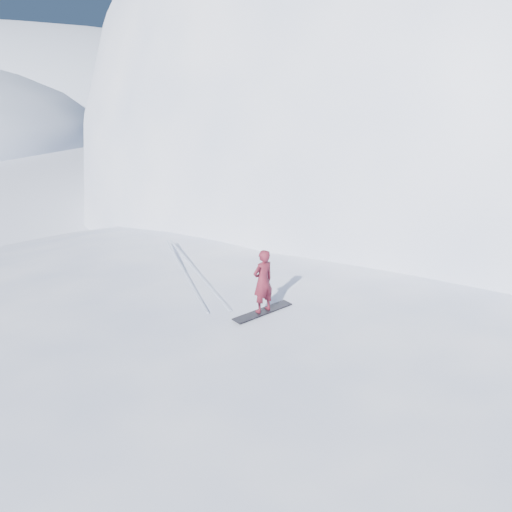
{
  "coord_description": "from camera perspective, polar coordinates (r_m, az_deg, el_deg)",
  "views": [
    {
      "loc": [
        -2.02,
        -8.89,
        7.88
      ],
      "look_at": [
        -0.03,
        2.91,
        3.5
      ],
      "focal_mm": 35.0,
      "sensor_mm": 36.0,
      "label": 1
    }
  ],
  "objects": [
    {
      "name": "ground",
      "position": [
        12.05,
        2.6,
        -20.78
      ],
      "size": [
        400.0,
        400.0,
        0.0
      ],
      "primitive_type": "plane",
      "color": "white",
      "rests_on": "ground"
    },
    {
      "name": "near_ridge",
      "position": [
        14.58,
        4.02,
        -12.68
      ],
      "size": [
        36.0,
        28.0,
        4.8
      ],
      "primitive_type": "ellipsoid",
      "color": "white",
      "rests_on": "ground"
    },
    {
      "name": "summit_peak",
      "position": [
        43.08,
        24.76,
        7.73
      ],
      "size": [
        60.0,
        56.0,
        56.0
      ],
      "primitive_type": "ellipsoid",
      "color": "white",
      "rests_on": "ground"
    },
    {
      "name": "peak_shoulder",
      "position": [
        32.26,
        12.67,
        5.47
      ],
      "size": [
        28.0,
        24.0,
        18.0
      ],
      "primitive_type": "ellipsoid",
      "color": "white",
      "rests_on": "ground"
    },
    {
      "name": "wind_bumps",
      "position": [
        13.61,
        -1.71,
        -15.28
      ],
      "size": [
        16.0,
        14.4,
        1.0
      ],
      "color": "white",
      "rests_on": "ground"
    },
    {
      "name": "snowboard",
      "position": [
        12.27,
        0.78,
        -6.36
      ],
      "size": [
        1.61,
        1.1,
        0.03
      ],
      "primitive_type": "cube",
      "rotation": [
        0.0,
        0.0,
        0.52
      ],
      "color": "black",
      "rests_on": "near_ridge"
    },
    {
      "name": "snowboarder",
      "position": [
        11.93,
        0.8,
        -2.9
      ],
      "size": [
        0.69,
        0.61,
        1.58
      ],
      "primitive_type": "imported",
      "rotation": [
        0.0,
        0.0,
        3.66
      ],
      "color": "maroon",
      "rests_on": "snowboard"
    },
    {
      "name": "board_tracks",
      "position": [
        14.94,
        -7.63,
        -1.52
      ],
      "size": [
        1.61,
        5.93,
        0.04
      ],
      "color": "silver",
      "rests_on": "ground"
    }
  ]
}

